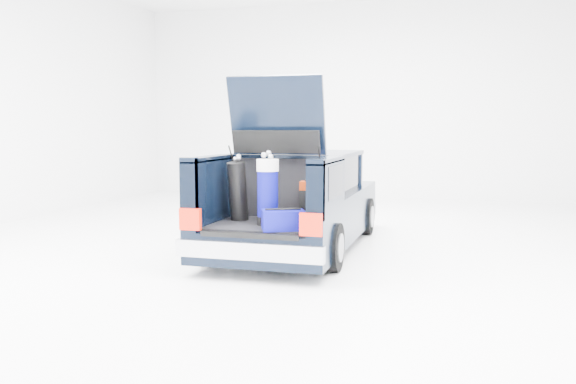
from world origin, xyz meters
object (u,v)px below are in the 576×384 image
(red_suitcase, at_px, (313,201))
(black_golf_bag, at_px, (238,191))
(blue_duffel, at_px, (283,220))
(car, at_px, (299,203))
(blue_golf_bag, at_px, (268,191))

(red_suitcase, bearing_deg, black_golf_bag, -170.67)
(black_golf_bag, distance_m, blue_duffel, 0.99)
(red_suitcase, relative_size, black_golf_bag, 0.63)
(car, relative_size, blue_golf_bag, 5.03)
(red_suitcase, bearing_deg, blue_golf_bag, -138.06)
(blue_golf_bag, distance_m, blue_duffel, 0.52)
(car, xyz_separation_m, red_suitcase, (0.50, -1.20, 0.18))
(blue_golf_bag, xyz_separation_m, blue_duffel, (0.29, -0.31, -0.30))
(car, bearing_deg, red_suitcase, -67.32)
(red_suitcase, distance_m, blue_golf_bag, 0.69)
(car, height_order, black_golf_bag, car)
(car, relative_size, black_golf_bag, 5.42)
(car, bearing_deg, blue_duffel, -80.48)
(car, distance_m, red_suitcase, 1.31)
(car, distance_m, blue_duffel, 2.03)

